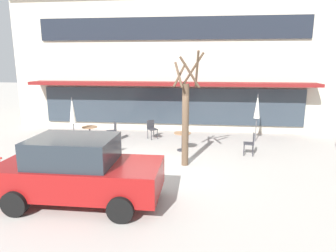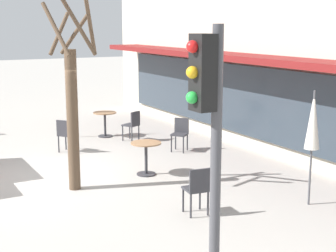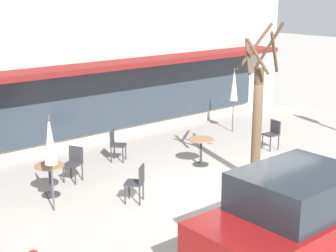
# 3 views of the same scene
# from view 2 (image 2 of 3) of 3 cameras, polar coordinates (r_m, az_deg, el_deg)

# --- Properties ---
(ground_plane) EXTENTS (80.00, 80.00, 0.00)m
(ground_plane) POSITION_cam_2_polar(r_m,az_deg,el_deg) (11.90, -14.92, -5.74)
(ground_plane) COLOR #ADA8A0
(cafe_table_near_wall) EXTENTS (0.70, 0.70, 0.76)m
(cafe_table_near_wall) POSITION_cam_2_polar(r_m,az_deg,el_deg) (15.83, -7.00, 0.65)
(cafe_table_near_wall) COLOR #333338
(cafe_table_near_wall) RESTS_ON ground
(cafe_table_streetside) EXTENTS (0.70, 0.70, 0.76)m
(cafe_table_streetside) POSITION_cam_2_polar(r_m,az_deg,el_deg) (11.74, -2.45, -2.99)
(cafe_table_streetside) COLOR #333338
(cafe_table_streetside) RESTS_ON ground
(patio_umbrella_green_folded) EXTENTS (0.28, 0.28, 2.20)m
(patio_umbrella_green_folded) POSITION_cam_2_polar(r_m,az_deg,el_deg) (9.91, 15.78, 0.53)
(patio_umbrella_green_folded) COLOR #4C4C51
(patio_umbrella_green_folded) RESTS_ON ground
(patio_umbrella_cream_folded) EXTENTS (0.28, 0.28, 2.20)m
(patio_umbrella_cream_folded) POSITION_cam_2_polar(r_m,az_deg,el_deg) (15.73, -10.49, 4.58)
(patio_umbrella_cream_folded) COLOR #4C4C51
(patio_umbrella_cream_folded) RESTS_ON ground
(cafe_chair_0) EXTENTS (0.56, 0.56, 0.89)m
(cafe_chair_0) POSITION_cam_2_polar(r_m,az_deg,el_deg) (13.96, 1.38, -0.65)
(cafe_chair_0) COLOR #333338
(cafe_chair_0) RESTS_ON ground
(cafe_chair_1) EXTENTS (0.56, 0.56, 0.89)m
(cafe_chair_1) POSITION_cam_2_polar(r_m,az_deg,el_deg) (14.06, -11.28, -0.78)
(cafe_chair_1) COLOR #333338
(cafe_chair_1) RESTS_ON ground
(cafe_chair_2) EXTENTS (0.44, 0.44, 0.89)m
(cafe_chair_2) POSITION_cam_2_polar(r_m,az_deg,el_deg) (9.29, 3.28, -6.79)
(cafe_chair_2) COLOR #333338
(cafe_chair_2) RESTS_ON ground
(cafe_chair_3) EXTENTS (0.54, 0.54, 0.89)m
(cafe_chair_3) POSITION_cam_2_polar(r_m,az_deg,el_deg) (15.17, -3.94, 0.29)
(cafe_chair_3) COLOR #333338
(cafe_chair_3) RESTS_ON ground
(street_tree) EXTENTS (1.09, 1.13, 4.01)m
(street_tree) POSITION_cam_2_polar(r_m,az_deg,el_deg) (10.62, -10.53, 2.39)
(street_tree) COLOR brown
(street_tree) RESTS_ON ground
(traffic_light_pole) EXTENTS (0.26, 0.44, 3.40)m
(traffic_light_pole) POSITION_cam_2_polar(r_m,az_deg,el_deg) (5.49, 4.54, -0.35)
(traffic_light_pole) COLOR #47474C
(traffic_light_pole) RESTS_ON ground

